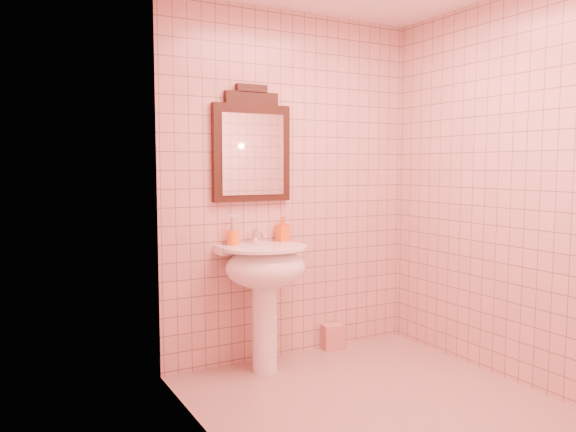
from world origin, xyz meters
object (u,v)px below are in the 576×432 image
towel (333,337)px  mirror (252,148)px  toothbrush_cup (233,238)px  pedestal_sink (265,276)px  soap_dispenser (283,229)px

towel → mirror: bearing=177.2°
toothbrush_cup → towel: (0.82, 0.01, -0.82)m
mirror → towel: bearing=-2.8°
mirror → towel: 1.58m
pedestal_sink → toothbrush_cup: (-0.16, 0.16, 0.25)m
toothbrush_cup → towel: bearing=0.8°
pedestal_sink → towel: 0.88m
toothbrush_cup → soap_dispenser: bearing=0.4°
mirror → soap_dispenser: 0.62m
pedestal_sink → mirror: 0.89m
mirror → toothbrush_cup: bearing=-164.8°
pedestal_sink → soap_dispenser: bearing=36.0°
soap_dispenser → mirror: bearing=162.0°
towel → pedestal_sink: bearing=-165.6°
mirror → soap_dispenser: mirror is taller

